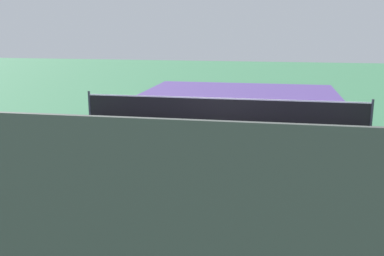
% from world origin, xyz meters
% --- Properties ---
extents(ground_plane, '(60.00, 60.00, 0.00)m').
position_xyz_m(ground_plane, '(0.00, 0.00, 0.00)').
color(ground_plane, '#38724C').
extents(court_surface_inbounds, '(10.62, 24.40, 0.00)m').
position_xyz_m(court_surface_inbounds, '(0.00, 0.00, 0.00)').
color(court_surface_inbounds, '#4C387A').
rests_on(court_surface_inbounds, ground_plane).
extents(line_sideline_left, '(0.10, 11.89, 0.01)m').
position_xyz_m(line_sideline_left, '(-4.11, -5.95, 0.00)').
color(line_sideline_left, white).
rests_on(line_sideline_left, ground_plane).
extents(line_sideline_right, '(0.10, 11.89, 0.01)m').
position_xyz_m(line_sideline_right, '(4.11, -5.95, 0.00)').
color(line_sideline_right, white).
rests_on(line_sideline_right, ground_plane).
extents(line_service_near, '(8.22, 0.10, 0.01)m').
position_xyz_m(line_service_near, '(0.00, -6.40, 0.00)').
color(line_service_near, white).
rests_on(line_service_near, ground_plane).
extents(line_center_service, '(0.10, 6.40, 0.01)m').
position_xyz_m(line_center_service, '(0.00, -3.20, 0.00)').
color(line_center_service, white).
rests_on(line_center_service, ground_plane).
extents(net, '(10.74, 0.09, 1.07)m').
position_xyz_m(net, '(0.00, 0.00, 0.49)').
color(net, '#33383D').
rests_on(net, ground_plane).
extents(player_near, '(1.20, 0.57, 1.68)m').
position_xyz_m(player_near, '(-0.29, -8.84, 1.05)').
color(player_near, black).
rests_on(player_near, ground_plane).
extents(tennis_ball_near_net, '(0.07, 0.07, 0.07)m').
position_xyz_m(tennis_ball_near_net, '(0.65, -1.31, 0.03)').
color(tennis_ball_near_net, '#CCE033').
rests_on(tennis_ball_near_net, ground_plane).
extents(tennis_ball_mid_court, '(0.07, 0.07, 0.07)m').
position_xyz_m(tennis_ball_mid_court, '(0.95, -5.18, 0.03)').
color(tennis_ball_mid_court, '#CCE033').
rests_on(tennis_ball_mid_court, ground_plane).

